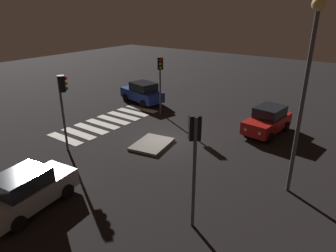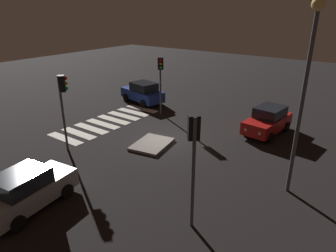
% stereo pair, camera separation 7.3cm
% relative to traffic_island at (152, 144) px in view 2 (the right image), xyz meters
% --- Properties ---
extents(ground_plane, '(80.00, 80.00, 0.00)m').
position_rel_traffic_island_xyz_m(ground_plane, '(-1.36, 0.30, -0.09)').
color(ground_plane, black).
extents(traffic_island, '(3.03, 2.48, 0.18)m').
position_rel_traffic_island_xyz_m(traffic_island, '(0.00, 0.00, 0.00)').
color(traffic_island, gray).
rests_on(traffic_island, ground).
extents(car_red, '(4.49, 2.42, 1.89)m').
position_rel_traffic_island_xyz_m(car_red, '(-6.50, 5.28, 0.84)').
color(car_red, red).
rests_on(car_red, ground).
extents(car_blue, '(2.80, 4.70, 1.94)m').
position_rel_traffic_island_xyz_m(car_blue, '(-6.93, -6.67, 0.86)').
color(car_blue, '#1E389E').
rests_on(car_blue, ground).
extents(car_silver, '(4.41, 2.42, 1.85)m').
position_rel_traffic_island_xyz_m(car_silver, '(8.28, -0.35, 0.82)').
color(car_silver, '#9EA0A5').
rests_on(car_silver, ground).
extents(traffic_light_east, '(0.53, 0.54, 4.72)m').
position_rel_traffic_island_xyz_m(traffic_light_east, '(3.47, -3.85, 3.48)').
color(traffic_light_east, '#47474C').
rests_on(traffic_light_east, ground).
extents(traffic_light_north, '(0.53, 0.54, 4.76)m').
position_rel_traffic_island_xyz_m(traffic_light_north, '(4.96, 6.07, 3.51)').
color(traffic_light_north, '#47474C').
rests_on(traffic_light_north, ground).
extents(traffic_light_south, '(0.53, 0.54, 4.74)m').
position_rel_traffic_island_xyz_m(traffic_light_south, '(-5.19, -3.22, 3.50)').
color(traffic_light_south, '#47474C').
rests_on(traffic_light_south, ground).
extents(street_lamp, '(0.56, 0.56, 8.77)m').
position_rel_traffic_island_xyz_m(street_lamp, '(0.13, 8.62, 5.78)').
color(street_lamp, '#47474C').
rests_on(street_lamp, ground).
extents(crosswalk_near, '(8.75, 3.20, 0.02)m').
position_rel_traffic_island_xyz_m(crosswalk_near, '(-1.36, -5.49, -0.08)').
color(crosswalk_near, silver).
rests_on(crosswalk_near, ground).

